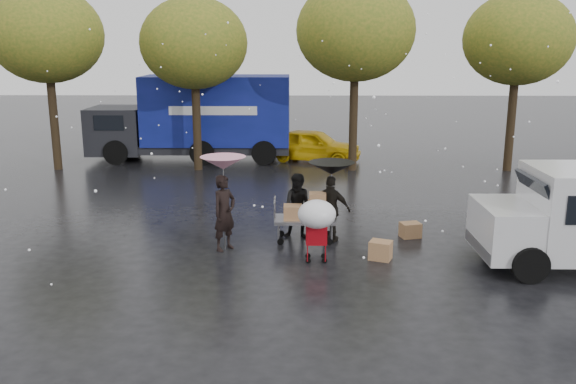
{
  "coord_description": "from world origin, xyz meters",
  "views": [
    {
      "loc": [
        0.32,
        -13.26,
        4.78
      ],
      "look_at": [
        0.12,
        1.0,
        1.3
      ],
      "focal_mm": 38.0,
      "sensor_mm": 36.0,
      "label": 1
    }
  ],
  "objects_px": {
    "vendor_cart": "(308,213)",
    "yellow_taxi": "(313,145)",
    "blue_truck": "(197,118)",
    "person_pink": "(224,213)",
    "shopping_cart": "(317,218)",
    "person_black": "(331,209)"
  },
  "relations": [
    {
      "from": "person_pink",
      "to": "yellow_taxi",
      "type": "distance_m",
      "value": 11.5
    },
    {
      "from": "blue_truck",
      "to": "yellow_taxi",
      "type": "bearing_deg",
      "value": -3.97
    },
    {
      "from": "shopping_cart",
      "to": "blue_truck",
      "type": "distance_m",
      "value": 13.33
    },
    {
      "from": "person_pink",
      "to": "blue_truck",
      "type": "xyz_separation_m",
      "value": [
        -2.45,
        11.58,
        0.85
      ]
    },
    {
      "from": "vendor_cart",
      "to": "yellow_taxi",
      "type": "relative_size",
      "value": 0.38
    },
    {
      "from": "vendor_cart",
      "to": "yellow_taxi",
      "type": "xyz_separation_m",
      "value": [
        0.39,
        10.57,
        -0.05
      ]
    },
    {
      "from": "person_pink",
      "to": "person_black",
      "type": "bearing_deg",
      "value": -36.49
    },
    {
      "from": "yellow_taxi",
      "to": "person_pink",
      "type": "bearing_deg",
      "value": -173.66
    },
    {
      "from": "vendor_cart",
      "to": "shopping_cart",
      "type": "xyz_separation_m",
      "value": [
        0.15,
        -1.59,
        0.34
      ]
    },
    {
      "from": "person_black",
      "to": "yellow_taxi",
      "type": "relative_size",
      "value": 0.42
    },
    {
      "from": "person_pink",
      "to": "yellow_taxi",
      "type": "xyz_separation_m",
      "value": [
        2.38,
        11.24,
        -0.23
      ]
    },
    {
      "from": "person_pink",
      "to": "yellow_taxi",
      "type": "bearing_deg",
      "value": 27.16
    },
    {
      "from": "blue_truck",
      "to": "vendor_cart",
      "type": "bearing_deg",
      "value": -67.85
    },
    {
      "from": "vendor_cart",
      "to": "blue_truck",
      "type": "relative_size",
      "value": 0.18
    },
    {
      "from": "shopping_cart",
      "to": "yellow_taxi",
      "type": "distance_m",
      "value": 12.17
    },
    {
      "from": "yellow_taxi",
      "to": "shopping_cart",
      "type": "bearing_deg",
      "value": -162.82
    },
    {
      "from": "person_pink",
      "to": "blue_truck",
      "type": "bearing_deg",
      "value": 51.06
    },
    {
      "from": "vendor_cart",
      "to": "yellow_taxi",
      "type": "bearing_deg",
      "value": 87.89
    },
    {
      "from": "blue_truck",
      "to": "shopping_cart",
      "type": "bearing_deg",
      "value": -69.82
    },
    {
      "from": "person_pink",
      "to": "yellow_taxi",
      "type": "relative_size",
      "value": 0.46
    },
    {
      "from": "person_pink",
      "to": "shopping_cart",
      "type": "relative_size",
      "value": 1.24
    },
    {
      "from": "vendor_cart",
      "to": "shopping_cart",
      "type": "bearing_deg",
      "value": -84.53
    }
  ]
}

